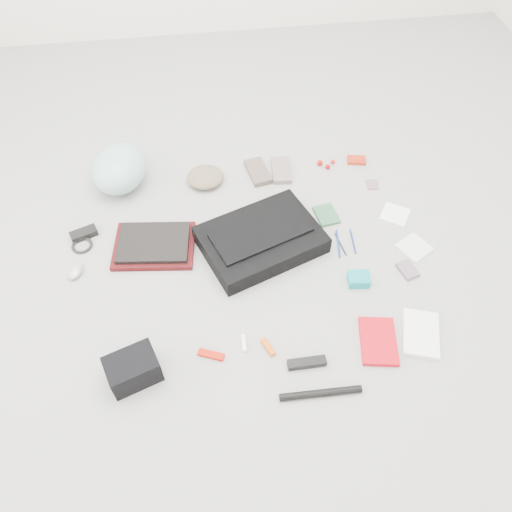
{
  "coord_description": "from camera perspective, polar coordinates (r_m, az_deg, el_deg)",
  "views": [
    {
      "loc": [
        -0.19,
        -1.3,
        1.7
      ],
      "look_at": [
        0.0,
        0.0,
        0.05
      ],
      "focal_mm": 35.0,
      "sensor_mm": 36.0,
      "label": 1
    }
  ],
  "objects": [
    {
      "name": "card_deck",
      "position": [
        2.21,
        16.92,
        -1.54
      ],
      "size": [
        0.09,
        0.11,
        0.02
      ],
      "primitive_type": "cube",
      "rotation": [
        0.0,
        0.0,
        0.28
      ],
      "color": "slate",
      "rests_on": "ground_plane"
    },
    {
      "name": "power_brick",
      "position": [
        2.37,
        -19.07,
        2.43
      ],
      "size": [
        0.13,
        0.09,
        0.03
      ],
      "primitive_type": "cube",
      "rotation": [
        0.0,
        0.0,
        0.36
      ],
      "color": "black",
      "rests_on": "ground_plane"
    },
    {
      "name": "altoids_tin",
      "position": [
        2.65,
        11.4,
        10.69
      ],
      "size": [
        0.1,
        0.08,
        0.02
      ],
      "primitive_type": "cube",
      "rotation": [
        0.0,
        0.0,
        -0.2
      ],
      "color": "#B02912",
      "rests_on": "ground_plane"
    },
    {
      "name": "messenger_bag",
      "position": [
        2.18,
        0.57,
        1.89
      ],
      "size": [
        0.59,
        0.51,
        0.08
      ],
      "primitive_type": "cube",
      "rotation": [
        0.0,
        0.0,
        0.36
      ],
      "color": "black",
      "rests_on": "ground_plane"
    },
    {
      "name": "camera_bag",
      "position": [
        1.88,
        -13.88,
        -12.44
      ],
      "size": [
        0.21,
        0.18,
        0.12
      ],
      "primitive_type": "cube",
      "rotation": [
        0.0,
        0.0,
        0.33
      ],
      "color": "black",
      "rests_on": "ground_plane"
    },
    {
      "name": "ground_plane",
      "position": [
        2.15,
        0.0,
        -0.83
      ],
      "size": [
        4.0,
        4.0,
        0.0
      ],
      "primitive_type": "plane",
      "color": "gray"
    },
    {
      "name": "lollipop_a",
      "position": [
        2.6,
        7.31,
        10.52
      ],
      "size": [
        0.04,
        0.04,
        0.03
      ],
      "primitive_type": "sphere",
      "rotation": [
        0.0,
        0.0,
        -0.31
      ],
      "color": "#C10702",
      "rests_on": "ground_plane"
    },
    {
      "name": "bike_pump",
      "position": [
        1.85,
        7.4,
        -15.28
      ],
      "size": [
        0.3,
        0.04,
        0.03
      ],
      "primitive_type": "cylinder",
      "rotation": [
        0.0,
        1.57,
        -0.03
      ],
      "color": "black",
      "rests_on": "ground_plane"
    },
    {
      "name": "mouse",
      "position": [
        2.24,
        -19.95,
        -1.6
      ],
      "size": [
        0.08,
        0.1,
        0.03
      ],
      "primitive_type": "ellipsoid",
      "rotation": [
        0.0,
        0.0,
        -0.33
      ],
      "color": "#A0A0A0",
      "rests_on": "ground_plane"
    },
    {
      "name": "stamp_sheet",
      "position": [
        2.54,
        13.16,
        7.96
      ],
      "size": [
        0.07,
        0.08,
        0.0
      ],
      "primitive_type": "cube",
      "rotation": [
        0.0,
        0.0,
        -0.12
      ],
      "color": "slate",
      "rests_on": "ground_plane"
    },
    {
      "name": "multitool",
      "position": [
        1.91,
        -5.15,
        -11.17
      ],
      "size": [
        0.1,
        0.06,
        0.02
      ],
      "primitive_type": "cube",
      "rotation": [
        0.0,
        0.0,
        -0.4
      ],
      "color": "#B01003",
      "rests_on": "ground_plane"
    },
    {
      "name": "toiletry_tube_orange",
      "position": [
        1.92,
        1.39,
        -10.36
      ],
      "size": [
        0.05,
        0.08,
        0.02
      ],
      "primitive_type": "cylinder",
      "rotation": [
        1.57,
        0.0,
        0.4
      ],
      "color": "#E5540A",
      "rests_on": "ground_plane"
    },
    {
      "name": "lollipop_c",
      "position": [
        2.62,
        8.79,
        10.6
      ],
      "size": [
        0.03,
        0.03,
        0.02
      ],
      "primitive_type": "sphere",
      "rotation": [
        0.0,
        0.0,
        0.35
      ],
      "color": "#B51611",
      "rests_on": "ground_plane"
    },
    {
      "name": "book_white",
      "position": [
        2.05,
        18.31,
        -8.42
      ],
      "size": [
        0.19,
        0.23,
        0.02
      ],
      "primitive_type": "cube",
      "rotation": [
        0.0,
        0.0,
        -0.33
      ],
      "color": "white",
      "rests_on": "ground_plane"
    },
    {
      "name": "pen_navy",
      "position": [
        2.26,
        11.02,
        1.65
      ],
      "size": [
        0.02,
        0.14,
        0.01
      ],
      "primitive_type": "cylinder",
      "rotation": [
        1.57,
        0.0,
        -0.08
      ],
      "color": "navy",
      "rests_on": "ground_plane"
    },
    {
      "name": "mitten_right",
      "position": [
        2.54,
        2.89,
        9.75
      ],
      "size": [
        0.1,
        0.19,
        0.03
      ],
      "primitive_type": "cube",
      "rotation": [
        0.0,
        0.0,
        -0.09
      ],
      "color": "gray",
      "rests_on": "ground_plane"
    },
    {
      "name": "beanie",
      "position": [
        2.48,
        -5.83,
        8.96
      ],
      "size": [
        0.19,
        0.18,
        0.06
      ],
      "primitive_type": "ellipsoid",
      "rotation": [
        0.0,
        0.0,
        0.05
      ],
      "color": "#76684E",
      "rests_on": "ground_plane"
    },
    {
      "name": "laptop",
      "position": [
        2.22,
        -11.63,
        1.52
      ],
      "size": [
        0.33,
        0.26,
        0.02
      ],
      "primitive_type": "cube",
      "rotation": [
        0.0,
        0.0,
        -0.12
      ],
      "color": "black",
      "rests_on": "laptop_sleeve"
    },
    {
      "name": "mitten_left",
      "position": [
        2.53,
        0.23,
        9.6
      ],
      "size": [
        0.13,
        0.2,
        0.03
      ],
      "primitive_type": "cube",
      "rotation": [
        0.0,
        0.0,
        0.19
      ],
      "color": "brown",
      "rests_on": "ground_plane"
    },
    {
      "name": "accordion_wallet",
      "position": [
        2.12,
        11.64,
        -2.61
      ],
      "size": [
        0.09,
        0.08,
        0.04
      ],
      "primitive_type": "cube",
      "rotation": [
        0.0,
        0.0,
        -0.11
      ],
      "color": "#0B979A",
      "rests_on": "ground_plane"
    },
    {
      "name": "pen_blue",
      "position": [
        2.24,
        9.38,
        1.4
      ],
      "size": [
        0.03,
        0.16,
        0.01
      ],
      "primitive_type": "cylinder",
      "rotation": [
        1.57,
        0.0,
        -0.15
      ],
      "color": "#133297",
      "rests_on": "ground_plane"
    },
    {
      "name": "pen_black",
      "position": [
        2.24,
        9.65,
        1.35
      ],
      "size": [
        0.03,
        0.13,
        0.01
      ],
      "primitive_type": "cylinder",
      "rotation": [
        1.57,
        0.0,
        0.14
      ],
      "color": "black",
      "rests_on": "ground_plane"
    },
    {
      "name": "notepad",
      "position": [
        2.35,
        8.04,
        4.67
      ],
      "size": [
        0.11,
        0.14,
        0.01
      ],
      "primitive_type": "cube",
      "rotation": [
        0.0,
        0.0,
        0.15
      ],
      "color": "#2D5A3B",
      "rests_on": "ground_plane"
    },
    {
      "name": "book_red",
      "position": [
        1.99,
        13.8,
        -9.44
      ],
      "size": [
        0.17,
        0.22,
        0.02
      ],
      "primitive_type": "cube",
      "rotation": [
        0.0,
        0.0,
        -0.18
      ],
      "color": "red",
      "rests_on": "ground_plane"
    },
    {
      "name": "bag_flap",
      "position": [
        2.14,
        0.58,
        2.71
      ],
      "size": [
        0.46,
        0.33,
        0.01
      ],
      "primitive_type": "cube",
      "rotation": [
        0.0,
        0.0,
        0.36
      ],
      "color": "black",
      "rests_on": "messenger_bag"
    },
    {
      "name": "napkin_bottom",
      "position": [
        2.31,
        17.63,
        0.95
      ],
      "size": [
        0.17,
        0.17,
        0.01
      ],
      "primitive_type": "cube",
      "rotation": [
        0.0,
        0.0,
        0.53
      ],
      "color": "silver",
      "rests_on": "ground_plane"
    },
    {
      "name": "napkin_top",
      "position": [
        2.42,
        15.6,
        4.62
      ],
      "size": [
        0.17,
        0.17,
        0.01
      ],
      "primitive_type": "cube",
      "rotation": [
        0.0,
        0.0,
        0.98
      ],
      "color": "white",
      "rests_on": "ground_plane"
    },
    {
      "name": "bike_helmet",
      "position": [
        2.51,
        -15.4,
        9.62
      ],
      "size": [
        0.31,
        0.36,
        0.19
      ],
      "primitive_type": "ellipsoid",
      "rotation": [
        0.0,
        0.0,
        -0.2
      ],
      "color": "#9BCEC7",
      "rests_on": "ground_plane"
    },
    {
      "name": "cable_coil",
      "position": [
        2.33,
        -19.26,
        1.15
      ],
      "size": [
        0.1,
        0.1,
        0.01
      ],
      "primitive_type": "torus",
      "rotation": [
        0.0,
        0.0,
        0.09
      ],
      "color": "black",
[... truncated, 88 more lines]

